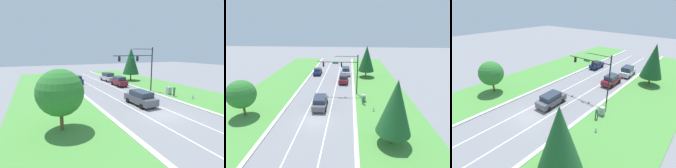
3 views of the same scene
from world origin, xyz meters
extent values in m
plane|color=slate|center=(0.00, 0.00, 0.00)|extent=(160.00, 160.00, 0.00)
cube|color=beige|center=(5.65, 0.00, 0.07)|extent=(0.50, 90.00, 0.15)
cube|color=beige|center=(-5.65, 0.00, 0.07)|extent=(0.50, 90.00, 0.15)
cube|color=#4C8E3D|center=(-10.90, 0.00, 0.04)|extent=(10.00, 90.00, 0.08)
cube|color=white|center=(-1.80, 0.00, 0.00)|extent=(0.14, 81.00, 0.01)
cube|color=white|center=(1.80, 0.00, 0.00)|extent=(0.14, 81.00, 0.01)
cylinder|color=black|center=(6.19, 10.25, 3.86)|extent=(0.20, 0.20, 7.73)
cylinder|color=black|center=(2.45, 10.25, 6.34)|extent=(7.49, 0.12, 0.12)
cube|color=#147042|center=(2.07, 10.25, 6.12)|extent=(1.10, 0.04, 0.28)
cylinder|color=black|center=(4.13, 10.25, 7.42)|extent=(4.12, 0.09, 0.09)
ellipsoid|color=gray|center=(2.07, 10.25, 7.37)|extent=(0.56, 0.28, 0.20)
cube|color=black|center=(3.19, 10.25, 5.84)|extent=(0.28, 0.32, 0.80)
sphere|color=red|center=(3.19, 10.08, 6.07)|extent=(0.16, 0.16, 0.16)
sphere|color=#2D2D2D|center=(3.19, 10.08, 5.84)|extent=(0.16, 0.16, 0.16)
sphere|color=#2D2D2D|center=(3.19, 10.08, 5.60)|extent=(0.16, 0.16, 0.16)
cube|color=black|center=(-0.18, 10.25, 5.84)|extent=(0.28, 0.32, 0.80)
sphere|color=red|center=(-0.18, 10.08, 6.07)|extent=(0.16, 0.16, 0.16)
sphere|color=#2D2D2D|center=(-0.18, 10.08, 5.84)|extent=(0.16, 0.16, 0.16)
sphere|color=#2D2D2D|center=(-0.18, 10.08, 5.60)|extent=(0.16, 0.16, 0.16)
cube|color=silver|center=(3.72, 23.88, 0.75)|extent=(2.32, 4.89, 0.86)
cube|color=#283342|center=(3.73, 23.76, 1.60)|extent=(2.01, 2.97, 0.84)
cylinder|color=black|center=(4.66, 25.42, 0.32)|extent=(0.27, 0.64, 0.63)
cylinder|color=black|center=(2.63, 25.31, 0.32)|extent=(0.27, 0.64, 0.63)
cylinder|color=black|center=(4.81, 22.45, 0.32)|extent=(0.27, 0.64, 0.63)
cylinder|color=black|center=(2.78, 22.35, 0.32)|extent=(0.27, 0.64, 0.63)
cube|color=#4C4C51|center=(-0.03, 4.30, 0.77)|extent=(2.26, 5.09, 0.87)
cube|color=#283342|center=(-0.02, 4.17, 1.55)|extent=(1.97, 3.08, 0.69)
cylinder|color=black|center=(0.91, 5.90, 0.33)|extent=(0.27, 0.67, 0.66)
cylinder|color=black|center=(-1.10, 5.81, 0.33)|extent=(0.27, 0.67, 0.66)
cylinder|color=black|center=(1.04, 2.79, 0.33)|extent=(0.27, 0.67, 0.66)
cylinder|color=black|center=(-0.97, 2.70, 0.33)|extent=(0.27, 0.67, 0.66)
cube|color=navy|center=(-3.85, 23.60, 0.75)|extent=(1.88, 4.36, 0.75)
cube|color=#283342|center=(-3.84, 23.34, 1.43)|extent=(1.64, 1.98, 0.61)
cylinder|color=black|center=(-3.02, 24.96, 0.37)|extent=(0.26, 0.75, 0.75)
cylinder|color=black|center=(-4.74, 24.91, 0.37)|extent=(0.26, 0.75, 0.75)
cylinder|color=black|center=(-2.95, 22.29, 0.37)|extent=(0.26, 0.75, 0.75)
cylinder|color=black|center=(-4.67, 22.24, 0.37)|extent=(0.26, 0.75, 0.75)
cube|color=maroon|center=(3.37, 17.23, 0.80)|extent=(2.00, 4.83, 0.88)
cube|color=#283342|center=(3.37, 17.11, 1.61)|extent=(1.76, 2.91, 0.74)
cylinder|color=black|center=(4.33, 18.69, 0.36)|extent=(0.26, 0.72, 0.71)
cylinder|color=black|center=(2.49, 18.74, 0.36)|extent=(0.26, 0.72, 0.71)
cylinder|color=black|center=(4.25, 15.73, 0.36)|extent=(0.26, 0.72, 0.71)
cylinder|color=black|center=(2.41, 15.78, 0.36)|extent=(0.26, 0.72, 0.71)
cube|color=#9E9E99|center=(7.28, 6.92, 0.65)|extent=(0.70, 0.60, 1.30)
cylinder|color=#42382D|center=(7.07, 5.60, 0.42)|extent=(0.14, 0.14, 0.84)
cylinder|color=#42382D|center=(7.31, 5.70, 0.42)|extent=(0.14, 0.14, 0.84)
cube|color=#287556|center=(7.19, 5.65, 1.14)|extent=(0.44, 0.35, 0.60)
sphere|color=tan|center=(7.19, 5.65, 1.58)|extent=(0.22, 0.22, 0.22)
cylinder|color=#B7B7BC|center=(8.59, 3.27, 0.28)|extent=(0.20, 0.20, 0.55)
sphere|color=#B7B7BC|center=(8.59, 3.27, 0.61)|extent=(0.18, 0.18, 0.18)
cylinder|color=#B7B7BC|center=(8.47, 3.27, 0.30)|extent=(0.10, 0.09, 0.09)
cylinder|color=#B7B7BC|center=(8.71, 3.27, 0.30)|extent=(0.10, 0.09, 0.09)
cylinder|color=brown|center=(-10.80, 0.70, 0.98)|extent=(0.32, 0.32, 1.96)
sphere|color=#2D752D|center=(-10.80, 0.70, 3.51)|extent=(4.14, 4.14, 4.14)
cylinder|color=brown|center=(8.91, 21.80, 0.83)|extent=(0.32, 0.32, 1.66)
cone|color=#194C23|center=(8.91, 21.80, 4.81)|extent=(3.94, 3.94, 6.30)
camera|label=1|loc=(-12.89, -14.48, 6.98)|focal=28.00mm
camera|label=2|loc=(4.65, -21.53, 13.23)|focal=28.00mm
camera|label=3|loc=(16.82, -11.98, 14.24)|focal=28.00mm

